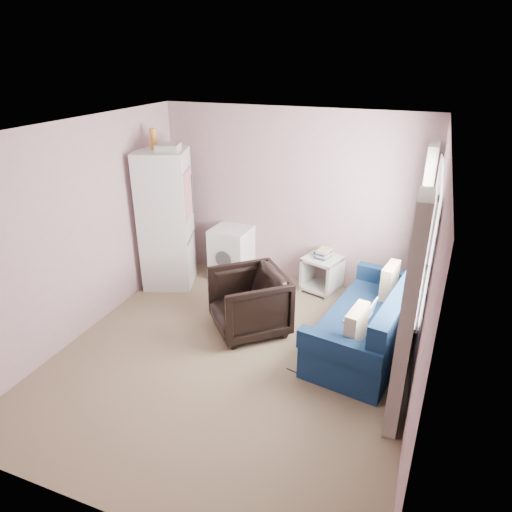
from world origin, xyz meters
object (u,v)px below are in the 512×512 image
Objects in this scene: armchair at (249,299)px; washing_machine at (232,252)px; fridge at (166,219)px; side_table at (322,271)px; sofa at (372,325)px.

armchair reaches higher than washing_machine.
fridge reaches higher than side_table.
fridge is 3.16m from sofa.
washing_machine is at bearing 14.06° from fridge.
fridge is at bearing -165.67° from side_table.
sofa is (3.02, -0.62, -0.68)m from fridge.
sofa reaches higher than washing_machine.
side_table is (0.59, 1.32, -0.12)m from armchair.
side_table is at bearing 136.18° from sofa.
sofa is at bearing -24.36° from washing_machine.
sofa is (0.86, -1.17, 0.01)m from side_table.
armchair is 1.84m from fridge.
armchair is at bearing -55.89° from washing_machine.
fridge is at bearing -157.41° from armchair.
fridge is at bearing 178.15° from sofa.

